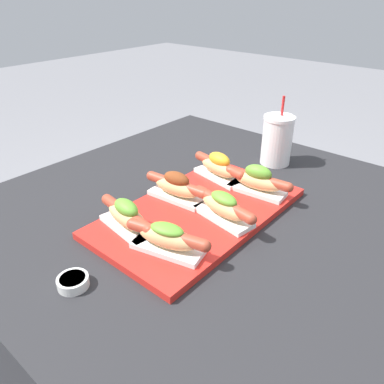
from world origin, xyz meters
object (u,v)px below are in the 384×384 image
at_px(hot_dog_4, 177,187).
at_px(hot_dog_3, 127,216).
at_px(hot_dog_1, 224,207).
at_px(hot_dog_5, 219,167).
at_px(hot_dog_0, 167,238).
at_px(drink_cup, 277,140).
at_px(serving_tray, 198,211).
at_px(hot_dog_2, 258,180).
at_px(sauce_bowl, 73,281).

bearing_deg(hot_dog_4, hot_dog_3, -176.87).
relative_size(hot_dog_1, hot_dog_5, 1.00).
height_order(hot_dog_0, drink_cup, drink_cup).
relative_size(hot_dog_1, drink_cup, 0.91).
distance_m(hot_dog_3, hot_dog_4, 0.18).
relative_size(hot_dog_4, hot_dog_5, 1.01).
height_order(serving_tray, drink_cup, drink_cup).
height_order(serving_tray, hot_dog_3, hot_dog_3).
xyz_separation_m(hot_dog_1, hot_dog_4, (-0.00, 0.15, 0.00)).
bearing_deg(drink_cup, hot_dog_2, -161.81).
relative_size(hot_dog_5, sauce_bowl, 3.23).
height_order(hot_dog_5, sauce_bowl, hot_dog_5).
bearing_deg(hot_dog_0, sauce_bowl, 156.86).
bearing_deg(serving_tray, sauce_bowl, 177.04).
xyz_separation_m(serving_tray, sauce_bowl, (-0.35, 0.02, 0.00)).
distance_m(hot_dog_2, drink_cup, 0.25).
xyz_separation_m(hot_dog_3, hot_dog_4, (0.18, 0.01, 0.00)).
distance_m(serving_tray, sauce_bowl, 0.35).
relative_size(serving_tray, sauce_bowl, 8.80).
distance_m(hot_dog_3, sauce_bowl, 0.19).
relative_size(hot_dog_1, hot_dog_2, 0.99).
distance_m(hot_dog_2, hot_dog_4, 0.22).
height_order(hot_dog_4, hot_dog_5, hot_dog_5).
xyz_separation_m(hot_dog_0, hot_dog_2, (0.34, -0.01, 0.00)).
bearing_deg(serving_tray, hot_dog_4, 88.08).
relative_size(hot_dog_0, hot_dog_2, 0.98).
bearing_deg(serving_tray, hot_dog_3, 159.56).
bearing_deg(hot_dog_1, hot_dog_5, 39.88).
bearing_deg(serving_tray, hot_dog_1, -87.24).
height_order(hot_dog_4, drink_cup, drink_cup).
height_order(hot_dog_1, drink_cup, drink_cup).
xyz_separation_m(serving_tray, hot_dog_4, (0.00, 0.07, 0.04)).
bearing_deg(sauce_bowl, drink_cup, -0.58).
height_order(hot_dog_2, drink_cup, drink_cup).
distance_m(hot_dog_4, hot_dog_5, 0.17).
bearing_deg(hot_dog_5, hot_dog_1, -140.12).
xyz_separation_m(hot_dog_3, sauce_bowl, (-0.18, -0.05, -0.04)).
xyz_separation_m(hot_dog_0, sauce_bowl, (-0.18, 0.08, -0.04)).
height_order(hot_dog_0, hot_dog_3, hot_dog_3).
height_order(hot_dog_4, sauce_bowl, hot_dog_4).
distance_m(hot_dog_1, drink_cup, 0.41).
relative_size(serving_tray, hot_dog_2, 2.70).
bearing_deg(hot_dog_4, hot_dog_1, -89.56).
bearing_deg(hot_dog_2, sauce_bowl, 170.78).
height_order(serving_tray, hot_dog_0, hot_dog_0).
bearing_deg(hot_dog_3, hot_dog_4, 3.13).
bearing_deg(serving_tray, hot_dog_5, 20.42).
bearing_deg(sauce_bowl, hot_dog_2, -9.22).
bearing_deg(sauce_bowl, serving_tray, -2.96).
xyz_separation_m(hot_dog_1, sauce_bowl, (-0.36, 0.09, -0.04)).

